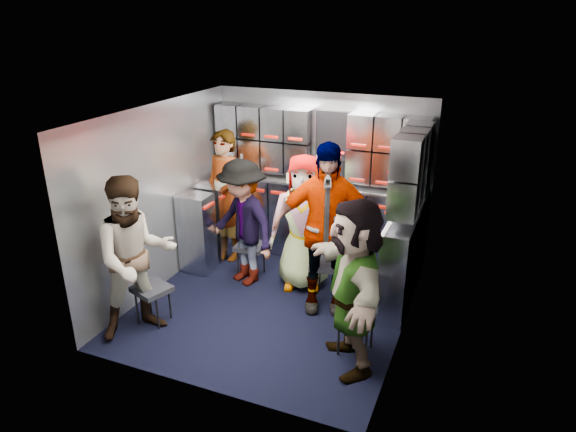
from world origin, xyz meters
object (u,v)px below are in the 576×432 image
at_px(attendant_arc_a, 136,258).
at_px(jump_seat_mid_left, 251,248).
at_px(attendant_arc_c, 303,223).
at_px(attendant_arc_d, 325,229).
at_px(jump_seat_near_left, 152,291).
at_px(jump_seat_center, 308,247).
at_px(jump_seat_mid_right, 329,266).
at_px(attendant_arc_e, 353,286).
at_px(attendant_standing, 225,196).
at_px(attendant_arc_b, 243,223).
at_px(jump_seat_near_right, 356,318).

bearing_deg(attendant_arc_a, jump_seat_mid_left, 21.39).
distance_m(attendant_arc_c, attendant_arc_d, 0.53).
bearing_deg(jump_seat_near_left, attendant_arc_d, 31.55).
xyz_separation_m(jump_seat_center, attendant_arc_d, (0.37, -0.54, 0.51)).
relative_size(jump_seat_near_left, jump_seat_center, 0.85).
bearing_deg(attendant_arc_d, jump_seat_mid_right, 72.53).
height_order(jump_seat_mid_left, attendant_arc_e, attendant_arc_e).
distance_m(jump_seat_near_left, jump_seat_mid_left, 1.39).
distance_m(attendant_standing, attendant_arc_a, 1.82).
relative_size(attendant_arc_b, attendant_arc_d, 0.82).
xyz_separation_m(jump_seat_near_left, jump_seat_mid_left, (0.48, 1.30, -0.00)).
bearing_deg(attendant_arc_e, jump_seat_mid_left, -158.55).
relative_size(jump_seat_near_left, attendant_arc_c, 0.27).
relative_size(attendant_standing, attendant_arc_e, 1.04).
distance_m(jump_seat_mid_right, attendant_standing, 1.70).
distance_m(attendant_arc_b, attendant_arc_d, 1.07).
relative_size(attendant_standing, attendant_arc_b, 1.12).
bearing_deg(attendant_standing, attendant_arc_d, -6.70).
height_order(jump_seat_near_right, attendant_arc_e, attendant_arc_e).
bearing_deg(attendant_standing, attendant_arc_e, -18.54).
bearing_deg(attendant_arc_c, jump_seat_mid_right, -39.67).
height_order(jump_seat_mid_right, attendant_arc_b, attendant_arc_b).
distance_m(jump_seat_center, attendant_arc_a, 2.06).
bearing_deg(jump_seat_near_right, jump_seat_center, 127.46).
bearing_deg(jump_seat_mid_right, jump_seat_near_left, -143.79).
relative_size(jump_seat_mid_left, jump_seat_mid_right, 0.87).
xyz_separation_m(jump_seat_near_left, jump_seat_mid_right, (1.53, 1.12, 0.05)).
relative_size(jump_seat_center, attendant_arc_c, 0.32).
bearing_deg(attendant_standing, jump_seat_center, 9.62).
distance_m(jump_seat_mid_right, attendant_arc_d, 0.54).
height_order(jump_seat_center, attendant_arc_a, attendant_arc_a).
bearing_deg(jump_seat_near_left, attendant_arc_c, 48.13).
bearing_deg(attendant_standing, attendant_arc_b, -27.56).
xyz_separation_m(attendant_standing, attendant_arc_b, (0.52, -0.52, -0.09)).
relative_size(jump_seat_mid_right, attendant_standing, 0.27).
bearing_deg(attendant_arc_a, attendant_standing, 40.48).
relative_size(jump_seat_near_right, attendant_arc_c, 0.27).
xyz_separation_m(jump_seat_center, jump_seat_near_right, (0.91, -1.18, -0.04)).
distance_m(jump_seat_near_right, attendant_standing, 2.54).
distance_m(jump_seat_mid_right, attendant_arc_a, 2.04).
bearing_deg(attendant_arc_e, jump_seat_mid_right, 176.64).
bearing_deg(jump_seat_mid_right, attendant_arc_c, 154.35).
relative_size(attendant_arc_a, attendant_arc_d, 0.89).
bearing_deg(attendant_arc_b, attendant_arc_a, -85.13).
bearing_deg(jump_seat_center, attendant_standing, 172.07).
bearing_deg(jump_seat_near_left, attendant_arc_a, -90.00).
xyz_separation_m(jump_seat_near_right, attendant_arc_a, (-2.07, -0.47, 0.44)).
bearing_deg(attendant_arc_a, jump_seat_near_right, -37.78).
height_order(jump_seat_near_right, attendant_arc_a, attendant_arc_a).
bearing_deg(attendant_arc_d, jump_seat_near_right, -67.64).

